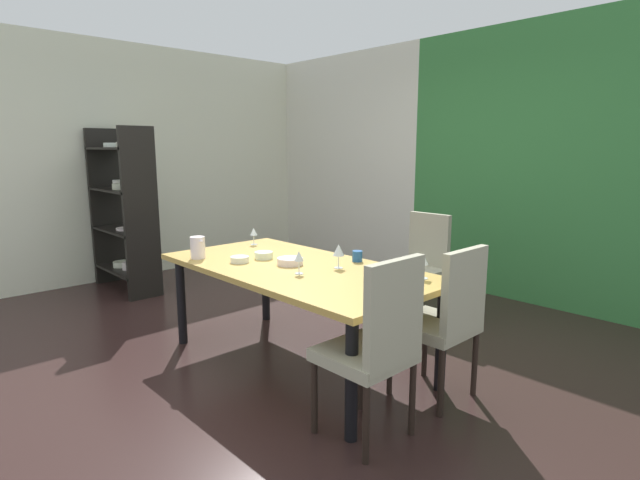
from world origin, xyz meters
The scene contains 19 objects.
ground_plane centered at (0.00, 0.00, -0.01)m, with size 6.28×5.20×0.02m, color #2F1E1D.
back_panel_interior centered at (-1.89, 2.55, 1.39)m, with size 2.50×0.10×2.78m, color silver.
garden_window_panel centered at (1.25, 2.55, 1.39)m, with size 3.79×0.10×2.78m, color #35773A.
left_interior_panel centered at (-3.09, 0.00, 1.39)m, with size 0.10×5.20×2.78m, color beige.
dining_table centered at (0.31, -0.17, 0.67)m, with size 2.08×1.04×0.74m.
chair_head_far centered at (0.35, 1.27, 0.55)m, with size 0.44×0.45×0.98m.
chair_right_far centered at (1.34, 0.16, 0.55)m, with size 0.44×0.44×0.98m.
chair_right_near centered at (1.34, -0.50, 0.56)m, with size 0.44×0.44×1.02m.
display_shelf centered at (-2.50, -0.28, 0.89)m, with size 1.00×0.37×1.78m.
wine_glass_south centered at (0.56, 0.00, 0.86)m, with size 0.08×0.08×0.17m.
wine_glass_corner centered at (1.13, 0.19, 0.86)m, with size 0.07×0.07×0.16m.
wine_glass_near_window centered at (-0.54, 0.07, 0.85)m, with size 0.06×0.06×0.15m.
wine_glass_center centered at (0.50, -0.31, 0.85)m, with size 0.06×0.06×0.15m.
serving_bowl_front centered at (-0.04, -0.20, 0.77)m, with size 0.14×0.14×0.05m, color white.
serving_bowl_near_shelf centered at (0.25, -0.18, 0.76)m, with size 0.19×0.19×0.05m, color white.
serving_bowl_rear centered at (-0.06, -0.40, 0.76)m, with size 0.14×0.14×0.04m, color white.
cup_right centered at (0.51, 0.25, 0.78)m, with size 0.07×0.07×0.08m, color #215396.
cup_north centered at (1.05, -0.16, 0.78)m, with size 0.07×0.07×0.08m, color #2D6862.
pitcher_east centered at (-0.39, -0.56, 0.82)m, with size 0.12×0.11×0.17m.
Camera 1 is at (2.94, -2.40, 1.56)m, focal length 28.00 mm.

